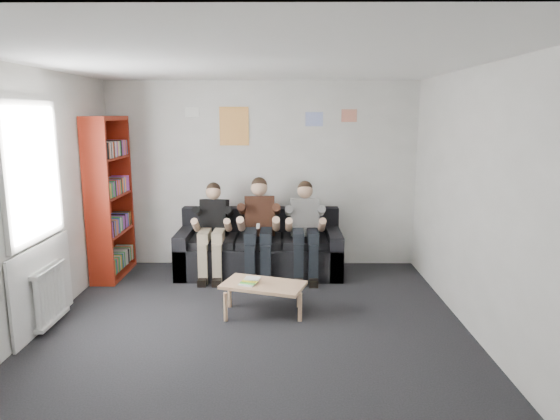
{
  "coord_description": "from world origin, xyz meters",
  "views": [
    {
      "loc": [
        0.32,
        -4.77,
        2.23
      ],
      "look_at": [
        0.27,
        1.3,
        1.05
      ],
      "focal_mm": 32.0,
      "sensor_mm": 36.0,
      "label": 1
    }
  ],
  "objects_px": {
    "coffee_table": "(263,287)",
    "person_middle": "(259,229)",
    "sofa": "(260,250)",
    "person_right": "(305,230)",
    "bookshelf": "(110,198)",
    "person_left": "(213,230)"
  },
  "relations": [
    {
      "from": "person_right",
      "to": "person_middle",
      "type": "bearing_deg",
      "value": 178.07
    },
    {
      "from": "person_left",
      "to": "person_middle",
      "type": "bearing_deg",
      "value": 6.32
    },
    {
      "from": "sofa",
      "to": "person_left",
      "type": "height_order",
      "value": "person_left"
    },
    {
      "from": "bookshelf",
      "to": "person_left",
      "type": "xyz_separation_m",
      "value": [
        1.4,
        -0.06,
        -0.44
      ]
    },
    {
      "from": "bookshelf",
      "to": "person_right",
      "type": "bearing_deg",
      "value": -1.02
    },
    {
      "from": "coffee_table",
      "to": "person_middle",
      "type": "distance_m",
      "value": 1.37
    },
    {
      "from": "bookshelf",
      "to": "person_middle",
      "type": "bearing_deg",
      "value": -1.49
    },
    {
      "from": "sofa",
      "to": "person_middle",
      "type": "xyz_separation_m",
      "value": [
        0.0,
        -0.21,
        0.36
      ]
    },
    {
      "from": "bookshelf",
      "to": "person_left",
      "type": "relative_size",
      "value": 1.7
    },
    {
      "from": "sofa",
      "to": "person_left",
      "type": "bearing_deg",
      "value": -162.39
    },
    {
      "from": "sofa",
      "to": "person_left",
      "type": "relative_size",
      "value": 1.76
    },
    {
      "from": "bookshelf",
      "to": "person_right",
      "type": "xyz_separation_m",
      "value": [
        2.67,
        -0.06,
        -0.43
      ]
    },
    {
      "from": "person_left",
      "to": "person_middle",
      "type": "relative_size",
      "value": 0.95
    },
    {
      "from": "bookshelf",
      "to": "coffee_table",
      "type": "distance_m",
      "value": 2.67
    },
    {
      "from": "sofa",
      "to": "person_left",
      "type": "xyz_separation_m",
      "value": [
        -0.63,
        -0.2,
        0.34
      ]
    },
    {
      "from": "sofa",
      "to": "coffee_table",
      "type": "height_order",
      "value": "sofa"
    },
    {
      "from": "person_right",
      "to": "bookshelf",
      "type": "bearing_deg",
      "value": 176.55
    },
    {
      "from": "coffee_table",
      "to": "person_right",
      "type": "xyz_separation_m",
      "value": [
        0.52,
        1.32,
        0.35
      ]
    },
    {
      "from": "sofa",
      "to": "bookshelf",
      "type": "height_order",
      "value": "bookshelf"
    },
    {
      "from": "sofa",
      "to": "bookshelf",
      "type": "xyz_separation_m",
      "value": [
        -2.03,
        -0.15,
        0.78
      ]
    },
    {
      "from": "coffee_table",
      "to": "sofa",
      "type": "bearing_deg",
      "value": 94.28
    },
    {
      "from": "bookshelf",
      "to": "person_middle",
      "type": "height_order",
      "value": "bookshelf"
    }
  ]
}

